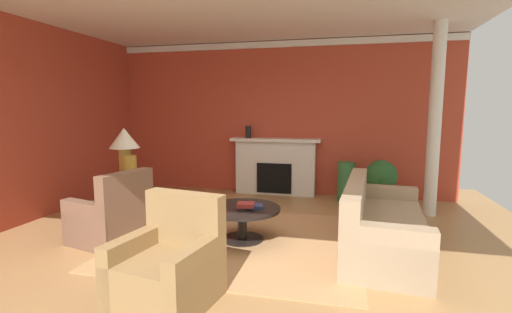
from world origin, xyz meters
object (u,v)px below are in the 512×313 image
Objects in this scene: coffee_table at (242,216)px; side_table at (127,197)px; armchair_near_window at (112,219)px; vase_tall_corner at (346,182)px; vase_on_side_table at (130,168)px; vase_mantel_left at (248,132)px; table_lamp at (124,143)px; sofa at (380,227)px; fireplace at (275,168)px; potted_plant at (381,179)px; armchair_facing_fireplace at (169,269)px.

side_table is (-1.90, 0.31, 0.06)m from coffee_table.
armchair_near_window is 4.12m from vase_tall_corner.
vase_tall_corner reaches higher than coffee_table.
vase_on_side_table reaches higher than side_table.
vase_mantel_left is at bearing 61.40° from side_table.
vase_on_side_table is 2.75m from vase_mantel_left.
sofa is at bearing -4.03° from table_lamp.
fireplace is at bearing 124.12° from sofa.
armchair_near_window is 1.16× the size of potted_plant.
potted_plant is at bearing 29.03° from vase_on_side_table.
coffee_table is (0.07, -2.71, -0.21)m from fireplace.
vase_mantel_left reaches higher than armchair_near_window.
armchair_near_window is 4.47m from potted_plant.
armchair_near_window is at bearing -108.25° from vase_mantel_left.
potted_plant is at bearing 26.65° from side_table.
fireplace is 3.10m from table_lamp.
sofa is 2.17× the size of coffee_table.
fireplace is 1.80× the size of coffee_table.
table_lamp reaches higher than vase_mantel_left.
armchair_near_window is at bearing 139.81° from armchair_facing_fireplace.
table_lamp is at bearing -118.60° from vase_mantel_left.
potted_plant is (0.60, -0.18, 0.12)m from vase_tall_corner.
potted_plant is (3.83, 1.92, 0.09)m from side_table.
fireplace is 2.72m from coffee_table.
fireplace is 0.91m from vase_mantel_left.
fireplace is 2.16× the size of potted_plant.
sofa is 3.65m from side_table.
vase_on_side_table is at bearing 177.76° from sofa.
coffee_table is 4.06× the size of vase_mantel_left.
vase_on_side_table is at bearing -38.66° from table_lamp.
table_lamp is 3.95m from vase_tall_corner.
armchair_facing_fireplace is 1.36× the size of side_table.
armchair_near_window is at bearing -80.15° from vase_on_side_table.
potted_plant is (3.57, 2.67, 0.19)m from armchair_near_window.
armchair_facing_fireplace is at bearing -92.03° from fireplace.
side_table is 0.93× the size of vase_tall_corner.
potted_plant is at bearing 36.81° from armchair_near_window.
table_lamp reaches higher than armchair_facing_fireplace.
side_table is (-3.64, 0.26, 0.10)m from sofa.
fireplace is 1.44m from vase_tall_corner.
table_lamp reaches higher than armchair_near_window.
coffee_table is 1.33× the size of table_lamp.
vase_mantel_left is 2.70m from potted_plant.
armchair_facing_fireplace reaches higher than coffee_table.
table_lamp is 3.05× the size of vase_mantel_left.
side_table is 2.82m from vase_mantel_left.
armchair_facing_fireplace is at bearing -49.27° from side_table.
vase_tall_corner is at bearing 99.67° from sofa.
armchair_facing_fireplace is (-1.96, -1.69, 0.01)m from sofa.
sofa reaches higher than coffee_table.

